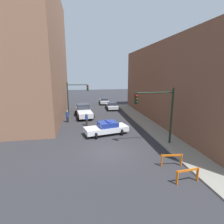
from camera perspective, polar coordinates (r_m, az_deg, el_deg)
name	(u,v)px	position (r m, az deg, el deg)	size (l,w,h in m)	color
ground_plane	(109,152)	(15.35, -0.87, -12.81)	(120.00, 120.00, 0.00)	#2D2D33
sidewalk_right	(176,146)	(17.31, 20.21, -10.37)	(2.40, 44.00, 0.12)	gray
building_corner_left	(9,55)	(29.54, -30.53, 15.84)	(14.00, 20.00, 18.30)	#93664C
building_right	(197,84)	(26.73, 26.05, 8.35)	(12.00, 28.00, 10.44)	brown
traffic_light_near	(160,108)	(16.25, 15.39, 1.30)	(3.64, 0.35, 5.20)	black
traffic_light_far	(75,94)	(28.89, -12.11, 5.90)	(3.44, 0.35, 5.20)	black
police_car	(107,128)	(19.20, -1.78, -5.22)	(4.99, 3.00, 1.52)	white
white_truck	(84,111)	(27.14, -9.19, 0.28)	(3.01, 5.58, 1.90)	silver
parked_car_near	(112,106)	(32.67, -0.03, 2.08)	(2.37, 4.36, 1.31)	silver
parked_car_mid	(104,101)	(38.52, -2.56, 3.65)	(2.47, 4.41, 1.31)	silver
pedestrian_crossing	(87,119)	(22.44, -8.29, -2.38)	(0.45, 0.45, 1.66)	#382D23
pedestrian_corner	(67,116)	(24.58, -14.35, -1.33)	(0.37, 0.37, 1.66)	black
barrier_front	(188,173)	(12.13, 23.48, -17.92)	(1.60, 0.29, 0.90)	orange
barrier_mid	(172,158)	(13.64, 18.91, -14.04)	(1.60, 0.32, 0.90)	orange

